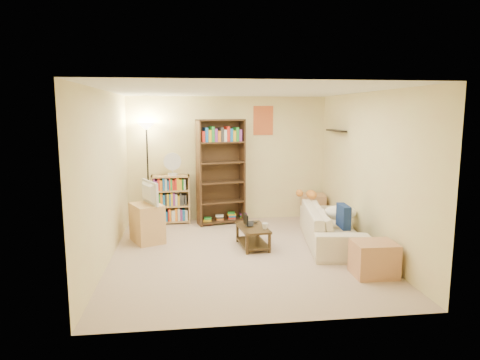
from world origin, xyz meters
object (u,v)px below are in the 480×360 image
Objects in this scene: television at (146,193)px; end_cabinet at (374,259)px; floor_lamp at (147,144)px; sofa at (331,226)px; laptop at (252,224)px; desk_fan at (172,164)px; side_table at (313,207)px; mug at (265,226)px; tv_stand at (147,223)px; tabby_cat at (309,194)px; tall_bookshelf at (221,169)px; coffee_table at (253,235)px; short_bookshelf at (171,199)px.

end_cabinet is at bearing -146.41° from television.
floor_lamp is (-0.06, 1.17, 0.74)m from television.
sofa is 3.90× the size of end_cabinet.
desk_fan is at bearing 49.35° from laptop.
end_cabinet is at bearing -127.90° from laptop.
floor_lamp is 3.76× the size of side_table.
tv_stand reaches higher than mug.
floor_lamp is at bearing 136.79° from mug.
desk_fan reaches higher than end_cabinet.
side_table is (1.50, 1.51, -0.09)m from laptop.
end_cabinet is at bearing -83.87° from tabby_cat.
floor_lamp is (-1.81, 1.58, 1.24)m from laptop.
sofa is 1.06× the size of tall_bookshelf.
tv_stand is 1.87m from tall_bookshelf.
floor_lamp reaches higher than television.
laptop is 0.54× the size of tv_stand.
tall_bookshelf reaches higher than tabby_cat.
tall_bookshelf is (-0.39, 1.57, 0.88)m from coffee_table.
end_cabinet is (2.81, -3.16, -0.25)m from short_bookshelf.
coffee_table is 1.80× the size of desk_fan.
television reaches higher than coffee_table.
short_bookshelf is at bearing 177.75° from side_table.
television is 1.32m from short_bookshelf.
coffee_table is at bearing 136.78° from mug.
sofa is 3.11m from tv_stand.
tv_stand reaches higher than side_table.
desk_fan is (-2.52, 0.83, 0.50)m from tabby_cat.
sofa is at bearing 9.34° from mug.
television is 1.39m from floor_lamp.
desk_fan is 0.85× the size of side_table.
tall_bookshelf reaches higher than mug.
floor_lamp reaches higher than end_cabinet.
television reaches higher than tv_stand.
tall_bookshelf is (-0.56, 1.73, 0.69)m from mug.
television reaches higher than short_bookshelf.
end_cabinet is (1.43, -1.53, -0.12)m from laptop.
end_cabinet is at bearing -167.34° from sofa.
mug is at bearing -139.90° from laptop.
coffee_table is at bearing 100.03° from sofa.
tall_bookshelf is at bearing 155.73° from tabby_cat.
short_bookshelf is at bearing 122.73° from coffee_table.
sofa is 19.91× the size of mug.
short_bookshelf is (-1.38, 1.74, 0.27)m from coffee_table.
end_cabinet is (0.25, -2.28, -0.46)m from tabby_cat.
tv_stand reaches higher than coffee_table.
laptop is at bearing 95.26° from sofa.
desk_fan is at bearing -0.23° from floor_lamp.
mug is 0.21× the size of side_table.
television is at bearing -173.35° from tabby_cat.
short_bookshelf reaches higher than coffee_table.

